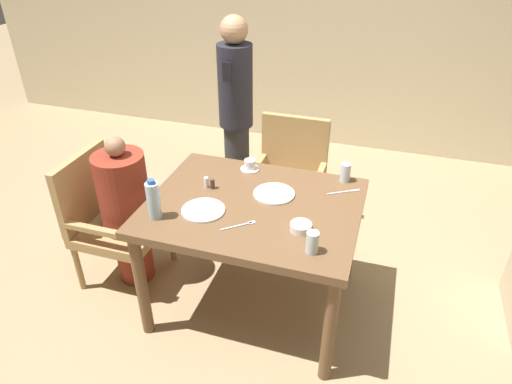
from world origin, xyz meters
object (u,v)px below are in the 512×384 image
standing_host (236,112)px  glass_tall_near (345,172)px  plate_main_left (203,210)px  bowl_small (301,227)px  diner_in_left_chair (127,210)px  glass_tall_mid (312,242)px  water_bottle (153,200)px  chair_far_side (289,175)px  plate_main_right (274,194)px  chair_left_side (109,216)px  teacup_with_saucer (250,165)px

standing_host → glass_tall_near: 1.18m
plate_main_left → bowl_small: 0.56m
diner_in_left_chair → glass_tall_mid: 1.34m
bowl_small → water_bottle: bearing=-171.3°
plate_main_left → glass_tall_mid: (0.65, -0.17, 0.05)m
water_bottle → glass_tall_near: (0.93, 0.71, -0.05)m
plate_main_left → water_bottle: water_bottle is taller
diner_in_left_chair → water_bottle: (0.39, -0.29, 0.33)m
chair_far_side → standing_host: 0.66m
diner_in_left_chair → glass_tall_near: 1.42m
diner_in_left_chair → plate_main_right: diner_in_left_chair is taller
diner_in_left_chair → glass_tall_near: size_ratio=9.11×
plate_main_left → bowl_small: bearing=-1.3°
chair_left_side → diner_in_left_chair: diner_in_left_chair is taller
bowl_small → water_bottle: size_ratio=0.48×
standing_host → bowl_small: 1.51m
chair_far_side → bowl_small: 1.14m
chair_left_side → teacup_with_saucer: bearing=23.6°
standing_host → teacup_with_saucer: 0.81m
chair_left_side → plate_main_right: bearing=6.7°
chair_far_side → glass_tall_near: size_ratio=7.64×
chair_far_side → glass_tall_mid: 1.32m
glass_tall_near → water_bottle: bearing=-142.8°
chair_left_side → glass_tall_mid: (1.41, -0.32, 0.35)m
chair_left_side → water_bottle: size_ratio=3.79×
chair_left_side → bowl_small: size_ratio=7.85×
standing_host → teacup_with_saucer: standing_host is taller
diner_in_left_chair → bowl_small: diner_in_left_chair is taller
chair_far_side → standing_host: bearing=156.2°
chair_far_side → water_bottle: 1.33m
glass_tall_near → glass_tall_mid: 0.74m
water_bottle → standing_host: bearing=91.3°
diner_in_left_chair → chair_far_side: size_ratio=1.19×
bowl_small → glass_tall_mid: 0.18m
diner_in_left_chair → teacup_with_saucer: size_ratio=8.77×
diner_in_left_chair → bowl_small: size_ratio=9.37×
chair_left_side → plate_main_left: bearing=-11.6°
standing_host → glass_tall_mid: standing_host is taller
teacup_with_saucer → bowl_small: 0.71m
bowl_small → chair_left_side: bearing=172.7°
chair_far_side → water_bottle: size_ratio=3.79×
diner_in_left_chair → plate_main_right: size_ratio=4.37×
diner_in_left_chair → glass_tall_near: diner_in_left_chair is taller
chair_far_side → glass_tall_mid: (0.40, -1.21, 0.35)m
chair_left_side → teacup_with_saucer: chair_left_side is taller
standing_host → plate_main_right: 1.14m
chair_far_side → bowl_small: size_ratio=7.85×
chair_far_side → plate_main_left: chair_far_side is taller
standing_host → bowl_small: (0.81, -1.27, -0.05)m
teacup_with_saucer → glass_tall_mid: glass_tall_mid is taller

